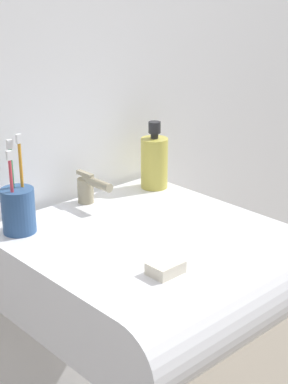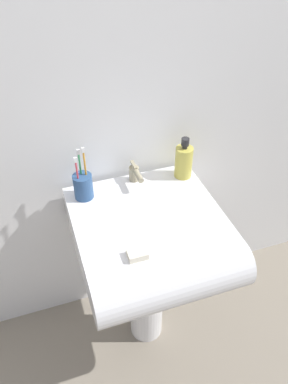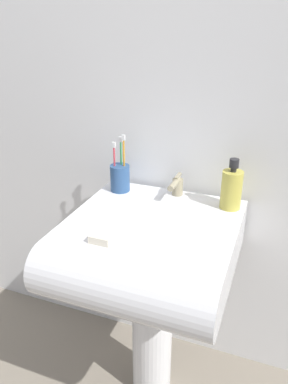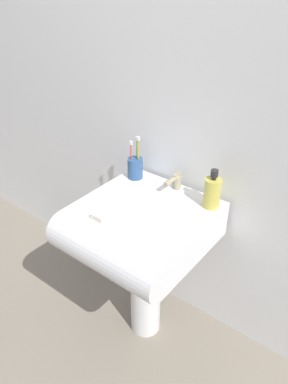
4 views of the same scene
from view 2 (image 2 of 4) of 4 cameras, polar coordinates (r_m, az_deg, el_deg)
ground_plane at (r=2.00m, az=0.33°, el=-19.98°), size 6.00×6.00×0.00m
wall_back at (r=1.41m, az=-3.62°, el=17.42°), size 5.00×0.05×2.40m
sink_pedestal at (r=1.75m, az=0.37°, el=-14.89°), size 0.15×0.15×0.61m
sink_basin at (r=1.41m, az=1.30°, el=-7.59°), size 0.55×0.59×0.17m
faucet at (r=1.51m, az=-1.39°, el=2.86°), size 0.04×0.12×0.08m
toothbrush_cup at (r=1.45m, az=-9.26°, el=0.96°), size 0.07×0.07×0.22m
soap_bottle at (r=1.54m, az=6.07°, el=4.68°), size 0.07×0.07×0.18m
bar_soap at (r=1.24m, az=-1.04°, el=-9.44°), size 0.06×0.05×0.02m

